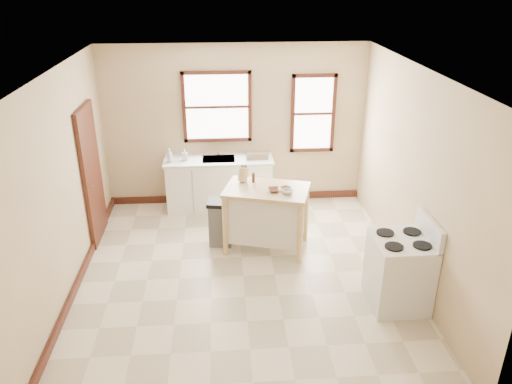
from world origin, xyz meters
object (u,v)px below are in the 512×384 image
Objects in this scene: soap_bottle_b at (185,155)px; knife_block at (243,175)px; bowl_b at (286,188)px; gas_stove at (400,262)px; soap_bottle_a at (170,155)px; bowl_a at (274,190)px; dish_rack at (257,156)px; kitchen_island at (266,218)px; bowl_c at (287,192)px; trash_bin at (221,223)px; pepper_grinder at (253,178)px.

knife_block is (0.93, -1.13, 0.06)m from soap_bottle_b.
bowl_b is 0.12× the size of gas_stove.
knife_block is 0.17× the size of gas_stove.
soap_bottle_a is 0.20× the size of gas_stove.
soap_bottle_a is at bearing 176.51° from knife_block.
soap_bottle_b is 2.04m from bowl_a.
dish_rack is (1.47, 0.07, -0.07)m from soap_bottle_a.
dish_rack is 1.54m from bowl_a.
kitchen_island is 7.43× the size of bowl_c.
gas_stove reaches higher than trash_bin.
gas_stove is at bearing -39.43° from soap_bottle_a.
trash_bin is at bearing 160.17° from bowl_c.
pepper_grinder reaches higher than bowl_c.
soap_bottle_a reaches higher than dish_rack.
bowl_b is (0.27, -0.06, 0.51)m from kitchen_island.
knife_block reaches higher than bowl_b.
bowl_c is (0.60, -0.48, -0.07)m from knife_block.
pepper_grinder is at bearing 136.32° from bowl_c.
bowl_c is at bearing -37.02° from soap_bottle_a.
trash_bin is (-0.77, 0.26, -0.64)m from bowl_a.
gas_stove is at bearing -5.52° from knife_block.
soap_bottle_b is at bearing 131.50° from bowl_a.
gas_stove reaches higher than kitchen_island.
bowl_a is (1.60, -1.46, -0.04)m from soap_bottle_a.
soap_bottle_b is at bearing -170.78° from dish_rack.
gas_stove reaches higher than soap_bottle_a.
bowl_c is at bearing -43.68° from pepper_grinder.
bowl_a reaches higher than dish_rack.
dish_rack is at bearing 83.12° from pepper_grinder.
gas_stove is at bearing -27.55° from trash_bin.
soap_bottle_a is at bearing -171.70° from soap_bottle_b.
soap_bottle_a is at bearing 137.60° from bowl_a.
soap_bottle_a is 1.59m from knife_block.
soap_bottle_a is 4.16m from gas_stove.
kitchen_island is 8.23× the size of bowl_b.
pepper_grinder reaches higher than kitchen_island.
pepper_grinder is 0.84× the size of bowl_a.
soap_bottle_a reaches higher than bowl_a.
bowl_a is at bearing -55.92° from soap_bottle_b.
pepper_grinder is at bearing 142.97° from kitchen_island.
trash_bin is (0.58, -1.26, -0.65)m from soap_bottle_b.
dish_rack is at bearing 107.82° from kitchen_island.
pepper_grinder reaches higher than dish_rack.
soap_bottle_b is 1.60m from pepper_grinder.
dish_rack is 1.19m from pepper_grinder.
pepper_grinder is at bearing -35.99° from soap_bottle_a.
dish_rack is 1.54m from trash_bin.
soap_bottle_b is at bearing 19.54° from soap_bottle_a.
soap_bottle_a is 1.73m from pepper_grinder.
gas_stove is (1.55, -2.91, -0.38)m from dish_rack.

